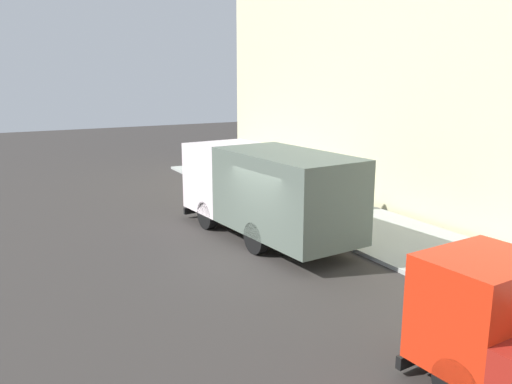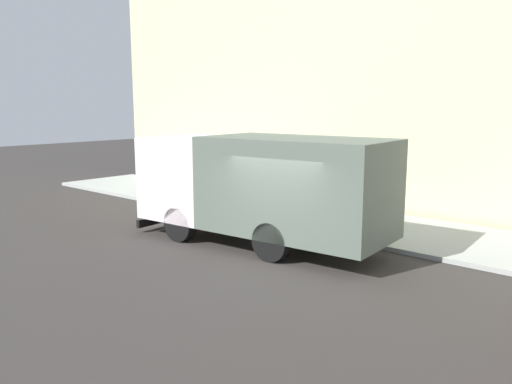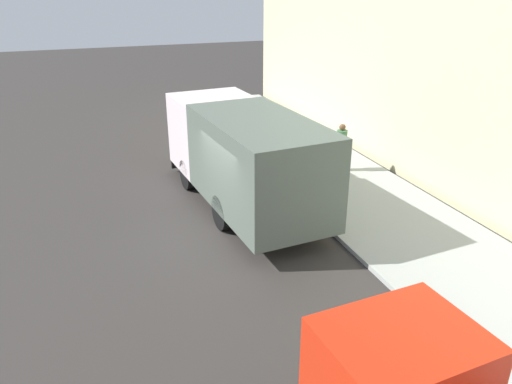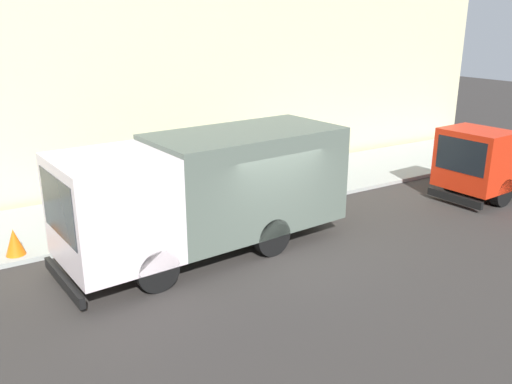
% 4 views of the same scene
% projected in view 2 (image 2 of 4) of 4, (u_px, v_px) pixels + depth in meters
% --- Properties ---
extents(ground, '(80.00, 80.00, 0.00)m').
position_uv_depth(ground, '(267.00, 267.00, 11.84)').
color(ground, '#322F2C').
extents(sidewalk, '(3.95, 30.00, 0.12)m').
position_uv_depth(sidewalk, '(371.00, 226.00, 15.53)').
color(sidewalk, '#A5ABA5').
rests_on(sidewalk, ground).
extents(building_facade, '(0.50, 30.00, 10.71)m').
position_uv_depth(building_facade, '(414.00, 53.00, 16.47)').
color(building_facade, beige).
rests_on(building_facade, ground).
extents(large_utility_truck, '(3.01, 7.32, 2.91)m').
position_uv_depth(large_utility_truck, '(260.00, 184.00, 13.50)').
color(large_utility_truck, white).
rests_on(large_utility_truck, ground).
extents(pedestrian_walking, '(0.52, 0.52, 1.65)m').
position_uv_depth(pedestrian_walking, '(306.00, 185.00, 17.44)').
color(pedestrian_walking, '#555143').
rests_on(pedestrian_walking, sidewalk).
extents(traffic_cone_orange, '(0.46, 0.46, 0.66)m').
position_uv_depth(traffic_cone_orange, '(207.00, 199.00, 17.90)').
color(traffic_cone_orange, orange).
rests_on(traffic_cone_orange, sidewalk).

